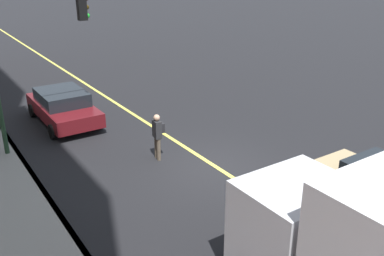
{
  "coord_description": "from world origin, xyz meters",
  "views": [
    {
      "loc": [
        -10.39,
        7.93,
        6.7
      ],
      "look_at": [
        -0.4,
        1.26,
        1.86
      ],
      "focal_mm": 39.9,
      "sensor_mm": 36.0,
      "label": 1
    }
  ],
  "objects": [
    {
      "name": "pedestrian_with_backpack",
      "position": [
        1.68,
        1.32,
        0.98
      ],
      "size": [
        0.43,
        0.4,
        1.68
      ],
      "color": "brown",
      "rests_on": "ground"
    },
    {
      "name": "ground",
      "position": [
        0.0,
        0.0,
        0.0
      ],
      "size": [
        200.0,
        200.0,
        0.0
      ],
      "primitive_type": "plane",
      "color": "black"
    },
    {
      "name": "traffic_light_mast",
      "position": [
        4.83,
        4.42,
        3.93
      ],
      "size": [
        0.28,
        3.6,
        5.77
      ],
      "color": "#1E3823",
      "rests_on": "ground"
    },
    {
      "name": "curb_edge",
      "position": [
        0.0,
        5.43,
        0.07
      ],
      "size": [
        80.0,
        0.16,
        0.15
      ],
      "primitive_type": "cube",
      "color": "slate",
      "rests_on": "ground"
    },
    {
      "name": "lane_stripe_center",
      "position": [
        0.0,
        0.0,
        0.01
      ],
      "size": [
        80.0,
        0.16,
        0.01
      ],
      "primitive_type": "cube",
      "color": "#D8CC4C",
      "rests_on": "ground"
    },
    {
      "name": "car_tan",
      "position": [
        -4.63,
        -2.3,
        0.71
      ],
      "size": [
        4.0,
        1.99,
        1.4
      ],
      "color": "tan",
      "rests_on": "ground"
    },
    {
      "name": "sidewalk_slab",
      "position": [
        0.0,
        6.89,
        0.07
      ],
      "size": [
        80.0,
        3.08,
        0.15
      ],
      "primitive_type": "cube",
      "color": "gray",
      "rests_on": "ground"
    },
    {
      "name": "car_maroon",
      "position": [
        7.09,
        2.93,
        0.75
      ],
      "size": [
        4.56,
        2.13,
        1.42
      ],
      "color": "#591116",
      "rests_on": "ground"
    }
  ]
}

